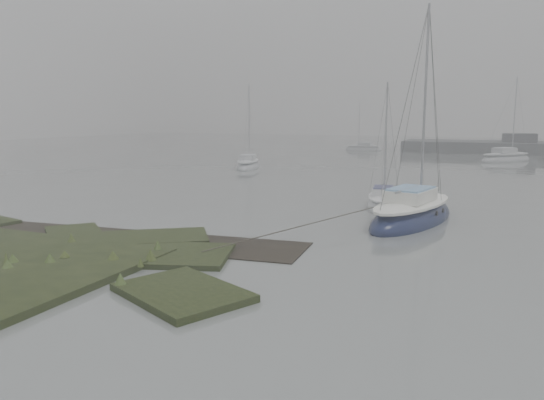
{
  "coord_description": "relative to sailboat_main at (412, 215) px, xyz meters",
  "views": [
    {
      "loc": [
        8.1,
        -12.01,
        4.8
      ],
      "look_at": [
        0.71,
        5.05,
        1.8
      ],
      "focal_mm": 35.0,
      "sensor_mm": 36.0,
      "label": 1
    }
  ],
  "objects": [
    {
      "name": "sailboat_far_c",
      "position": [
        -13.78,
        47.18,
        -0.1
      ],
      "size": [
        5.2,
        2.03,
        7.19
      ],
      "rotation": [
        0.0,
        0.0,
        1.5
      ],
      "color": "#B6BBC1",
      "rests_on": "ground"
    },
    {
      "name": "ground",
      "position": [
        -4.58,
        18.02,
        -0.32
      ],
      "size": [
        160.0,
        160.0,
        0.0
      ],
      "primitive_type": "plane",
      "color": "slate",
      "rests_on": "ground"
    },
    {
      "name": "sailboat_far_b",
      "position": [
        3.95,
        36.16,
        -0.03
      ],
      "size": [
        5.92,
        6.39,
        9.28
      ],
      "rotation": [
        0.0,
        0.0,
        -0.71
      ],
      "color": "#A2A7AB",
      "rests_on": "ground"
    },
    {
      "name": "sailboat_main",
      "position": [
        0.0,
        0.0,
        0.0
      ],
      "size": [
        3.97,
        7.71,
        10.39
      ],
      "rotation": [
        0.0,
        0.0,
        -0.22
      ],
      "color": "#131A3C",
      "rests_on": "ground"
    },
    {
      "name": "sailboat_white",
      "position": [
        -2.06,
        3.64,
        -0.1
      ],
      "size": [
        2.38,
        5.16,
        7.01
      ],
      "rotation": [
        0.0,
        0.0,
        0.15
      ],
      "color": "silver",
      "rests_on": "ground"
    },
    {
      "name": "sailboat_far_a",
      "position": [
        -17.56,
        19.18,
        -0.07
      ],
      "size": [
        3.45,
        6.02,
        8.08
      ],
      "rotation": [
        0.0,
        0.0,
        0.29
      ],
      "color": "#B1B7BC",
      "rests_on": "ground"
    }
  ]
}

